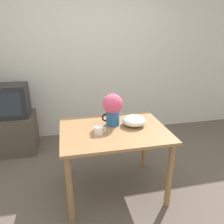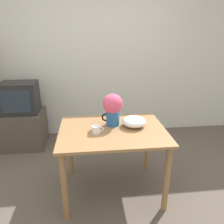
{
  "view_description": "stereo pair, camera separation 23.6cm",
  "coord_description": "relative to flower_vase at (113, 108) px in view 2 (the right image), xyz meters",
  "views": [
    {
      "loc": [
        -0.42,
        -1.84,
        1.75
      ],
      "look_at": [
        0.05,
        0.32,
        0.92
      ],
      "focal_mm": 35.0,
      "sensor_mm": 36.0,
      "label": 1
    },
    {
      "loc": [
        -0.19,
        -1.88,
        1.75
      ],
      "look_at": [
        0.05,
        0.32,
        0.92
      ],
      "focal_mm": 35.0,
      "sensor_mm": 36.0,
      "label": 2
    }
  ],
  "objects": [
    {
      "name": "wall_back",
      "position": [
        -0.06,
        1.49,
        0.33
      ],
      "size": [
        8.0,
        0.05,
        2.6
      ],
      "color": "silver",
      "rests_on": "ground_plane"
    },
    {
      "name": "flower_vase",
      "position": [
        0.0,
        0.0,
        0.0
      ],
      "size": [
        0.23,
        0.22,
        0.35
      ],
      "color": "#235B9E",
      "rests_on": "table"
    },
    {
      "name": "table",
      "position": [
        -0.02,
        -0.12,
        -0.32
      ],
      "size": [
        1.12,
        0.85,
        0.77
      ],
      "color": "olive",
      "rests_on": "ground_plane"
    },
    {
      "name": "ground_plane",
      "position": [
        -0.06,
        -0.32,
        -0.97
      ],
      "size": [
        12.0,
        12.0,
        0.0
      ],
      "primitive_type": "plane",
      "color": "brown"
    },
    {
      "name": "white_bowl",
      "position": [
        0.22,
        -0.06,
        -0.15
      ],
      "size": [
        0.26,
        0.26,
        0.11
      ],
      "color": "white",
      "rests_on": "table"
    },
    {
      "name": "coffee_mug",
      "position": [
        -0.19,
        -0.19,
        -0.16
      ],
      "size": [
        0.12,
        0.09,
        0.08
      ],
      "color": "white",
      "rests_on": "table"
    },
    {
      "name": "tv_stand",
      "position": [
        -1.29,
        1.08,
        -0.69
      ],
      "size": [
        0.63,
        0.54,
        0.57
      ],
      "color": "#4C4238",
      "rests_on": "ground_plane"
    },
    {
      "name": "tv_set",
      "position": [
        -1.29,
        1.08,
        -0.17
      ],
      "size": [
        0.53,
        0.4,
        0.47
      ],
      "color": "black",
      "rests_on": "tv_stand"
    }
  ]
}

